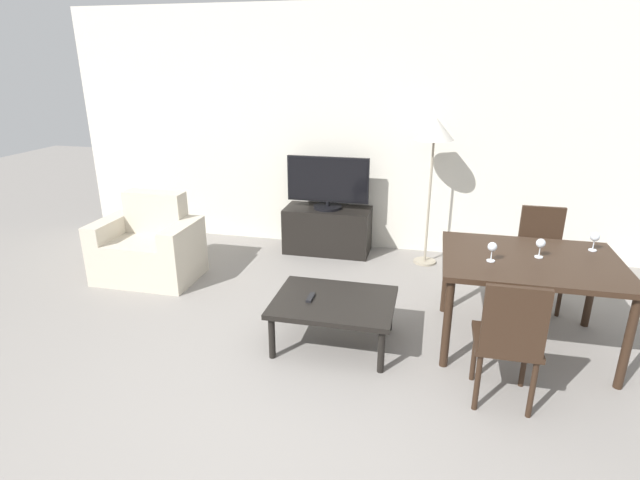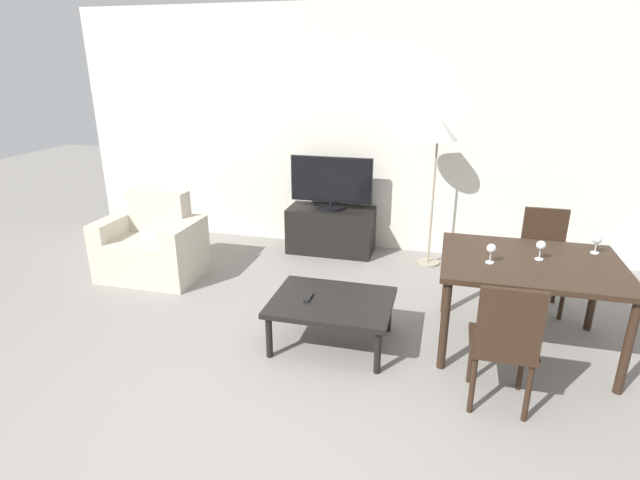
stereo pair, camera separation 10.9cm
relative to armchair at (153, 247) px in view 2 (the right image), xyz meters
name	(u,v)px [view 2 (the right image)]	position (x,y,z in m)	size (l,w,h in m)	color
ground_plane	(271,438)	(1.98, -1.95, -0.31)	(18.00, 18.00, 0.00)	gray
wall_back	(371,132)	(1.98, 1.42, 1.04)	(7.09, 0.06, 2.70)	silver
armchair	(153,247)	(0.00, 0.00, 0.00)	(0.98, 0.66, 0.85)	beige
tv_stand	(331,230)	(1.60, 1.13, -0.05)	(0.97, 0.45, 0.52)	black
tv	(331,183)	(1.60, 1.12, 0.51)	(0.92, 0.32, 0.59)	black
coffee_table	(332,305)	(2.08, -0.83, 0.03)	(0.92, 0.72, 0.38)	black
dining_table	(530,271)	(3.50, -0.52, 0.34)	(1.28, 0.99, 0.72)	black
dining_chair_near	(505,341)	(3.28, -1.32, 0.18)	(0.40, 0.40, 0.88)	black
dining_chair_far	(543,254)	(3.73, 0.28, 0.18)	(0.40, 0.40, 0.88)	black
floor_lamp	(438,135)	(2.72, 1.03, 1.09)	(0.40, 0.40, 1.58)	gray
remote_primary	(309,297)	(1.90, -0.85, 0.08)	(0.04, 0.15, 0.02)	black
wine_glass_left	(491,250)	(3.20, -0.64, 0.52)	(0.07, 0.07, 0.15)	silver
wine_glass_center	(541,247)	(3.56, -0.48, 0.52)	(0.07, 0.07, 0.15)	silver
wine_glass_right	(597,241)	(3.98, -0.24, 0.52)	(0.07, 0.07, 0.15)	silver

